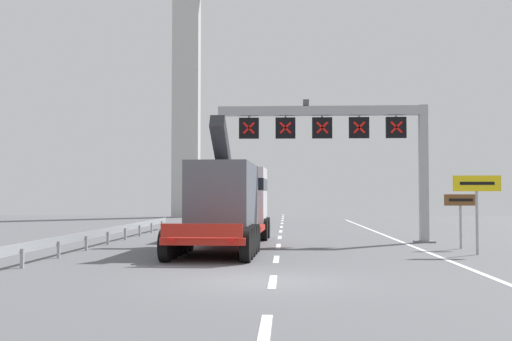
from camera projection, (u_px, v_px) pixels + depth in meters
The scene contains 9 objects.
ground at pixel (260, 281), 16.50m from camera, with size 112.00×112.00×0.00m, color #5B5B60.
lane_markings at pixel (281, 229), 42.80m from camera, with size 0.20×67.33×0.01m.
edge_line_right at pixel (412, 246), 28.18m from camera, with size 0.20×63.00×0.01m, color silver.
overhead_lane_gantry at pixel (348, 133), 30.78m from camera, with size 10.31×0.90×6.87m.
heavy_haul_truck_red at pixel (231, 201), 28.68m from camera, with size 3.36×14.12×5.30m.
exit_sign_yellow at pixel (477, 193), 24.08m from camera, with size 1.79×0.15×2.98m.
tourist_info_sign_brown at pixel (461, 208), 26.72m from camera, with size 1.36×0.15×2.28m.
guardrail_left at pixel (107, 232), 28.98m from camera, with size 0.13×28.26×0.76m.
bridge_pylon_distant at pixel (187, 27), 68.52m from camera, with size 9.00×2.00×39.84m.
Camera 1 is at (0.67, -16.59, 2.20)m, focal length 44.86 mm.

